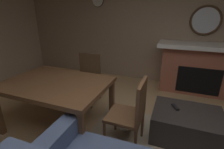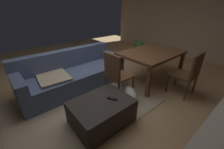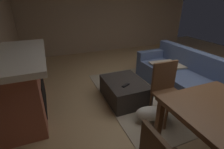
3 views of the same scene
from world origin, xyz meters
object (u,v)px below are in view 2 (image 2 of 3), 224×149
(tv_remote, at_px, (112,98))
(dining_chair_south, at_px, (189,72))
(couch, at_px, (73,75))
(dining_table, at_px, (151,55))
(small_dog, at_px, (128,91))
(ottoman_coffee_table, at_px, (102,112))
(dining_chair_west, at_px, (116,73))
(potted_plant, at_px, (139,47))

(tv_remote, xyz_separation_m, dining_chair_south, (1.64, -0.44, 0.11))
(couch, xyz_separation_m, dining_chair_south, (1.64, -1.83, 0.22))
(couch, distance_m, dining_table, 1.91)
(dining_table, distance_m, small_dog, 1.17)
(ottoman_coffee_table, relative_size, dining_chair_south, 0.98)
(dining_chair_west, xyz_separation_m, dining_chair_south, (1.13, -0.92, 0.00))
(ottoman_coffee_table, bearing_deg, small_dog, 11.21)
(tv_remote, height_order, dining_chair_south, dining_chair_south)
(dining_chair_west, distance_m, potted_plant, 2.97)
(tv_remote, bearing_deg, dining_chair_west, 17.10)
(tv_remote, height_order, dining_chair_west, dining_chair_west)
(dining_chair_west, height_order, small_dog, dining_chair_west)
(dining_table, height_order, small_dog, dining_table)
(tv_remote, distance_m, dining_chair_west, 0.71)
(couch, bearing_deg, ottoman_coffee_table, -97.10)
(couch, height_order, tv_remote, couch)
(ottoman_coffee_table, relative_size, small_dog, 1.58)
(couch, xyz_separation_m, dining_table, (1.64, -0.91, 0.36))
(small_dog, bearing_deg, dining_chair_south, -32.11)
(small_dog, bearing_deg, dining_chair_west, 108.88)
(tv_remote, xyz_separation_m, dining_table, (1.64, 0.48, 0.25))
(dining_table, bearing_deg, potted_plant, 46.76)
(ottoman_coffee_table, distance_m, small_dog, 0.78)
(couch, distance_m, small_dog, 1.32)
(dining_chair_west, height_order, dining_chair_south, same)
(couch, relative_size, dining_table, 1.57)
(dining_chair_west, bearing_deg, ottoman_coffee_table, -148.46)
(ottoman_coffee_table, bearing_deg, dining_chair_west, 31.54)
(tv_remote, xyz_separation_m, small_dog, (0.60, 0.22, -0.23))
(dining_table, distance_m, dining_chair_south, 0.93)
(ottoman_coffee_table, distance_m, potted_plant, 3.76)
(ottoman_coffee_table, relative_size, potted_plant, 1.64)
(couch, xyz_separation_m, ottoman_coffee_table, (-0.16, -1.32, -0.10))
(dining_chair_south, bearing_deg, tv_remote, 165.04)
(dining_chair_south, height_order, potted_plant, dining_chair_south)
(small_dog, bearing_deg, couch, 117.22)
(potted_plant, bearing_deg, dining_chair_south, -120.29)
(dining_chair_west, distance_m, small_dog, 0.44)
(potted_plant, bearing_deg, ottoman_coffee_table, -149.18)
(couch, bearing_deg, potted_plant, 11.09)
(tv_remote, bearing_deg, small_dog, -6.42)
(tv_remote, height_order, dining_table, dining_table)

